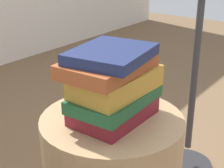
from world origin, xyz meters
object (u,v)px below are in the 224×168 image
(book_maroon, at_px, (114,111))
(book_forest, at_px, (115,98))
(book_ochre, at_px, (116,82))
(book_rust, at_px, (108,65))
(book_navy, at_px, (112,54))

(book_maroon, relative_size, book_forest, 0.88)
(book_ochre, xyz_separation_m, book_rust, (-0.02, 0.02, 0.05))
(book_forest, height_order, book_navy, book_navy)
(book_forest, bearing_deg, book_ochre, 5.84)
(book_rust, bearing_deg, book_maroon, -59.30)
(book_maroon, height_order, book_forest, book_forest)
(book_ochre, relative_size, book_rust, 0.97)
(book_maroon, bearing_deg, book_navy, 179.57)
(book_maroon, distance_m, book_forest, 0.04)
(book_ochre, bearing_deg, book_forest, -170.61)
(book_ochre, bearing_deg, book_rust, 136.91)
(book_maroon, distance_m, book_navy, 0.18)
(book_forest, relative_size, book_navy, 1.18)
(book_forest, bearing_deg, book_navy, 155.92)
(book_ochre, distance_m, book_navy, 0.09)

